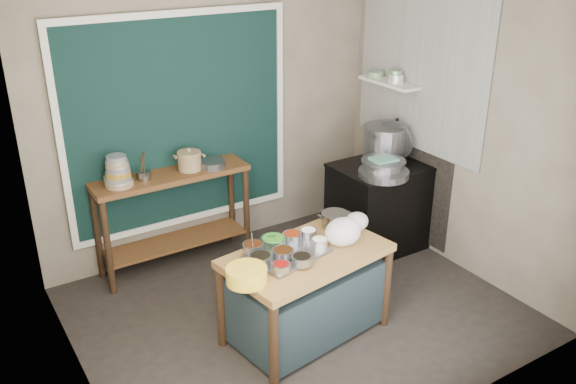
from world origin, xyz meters
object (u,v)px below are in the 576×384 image
stove_block (380,207)px  saucepan (335,220)px  ceramic_crock (190,162)px  prep_table (306,294)px  stock_pot (384,143)px  condiment_tray (287,254)px  back_counter (174,220)px  steamer (383,167)px  utensil_cup (144,175)px  yellow_basin (247,275)px

stove_block → saucepan: saucepan is taller
stove_block → ceramic_crock: bearing=156.9°
prep_table → stock_pot: size_ratio=2.80×
condiment_tray → stock_pot: stock_pot is taller
condiment_tray → stove_block: bearing=26.9°
back_counter → steamer: (1.75, -0.90, 0.47)m
ceramic_crock → stock_pot: 1.91m
back_counter → condiment_tray: 1.60m
saucepan → steamer: size_ratio=0.55×
ceramic_crock → stove_block: bearing=-23.1°
stove_block → utensil_cup: bearing=161.5°
condiment_tray → ceramic_crock: (-0.10, 1.54, 0.27)m
stove_block → ceramic_crock: ceramic_crock is taller
ceramic_crock → stock_pot: bearing=-18.7°
stock_pot → yellow_basin: bearing=-153.0°
yellow_basin → utensil_cup: 1.71m
back_counter → stock_pot: 2.18m
saucepan → back_counter: bearing=139.7°
stove_block → prep_table: bearing=-149.8°
stove_block → steamer: 0.57m
yellow_basin → stock_pot: bearing=27.0°
stove_block → yellow_basin: (-2.05, -0.98, 0.38)m
utensil_cup → ceramic_crock: (0.44, 0.01, 0.04)m
yellow_basin → ceramic_crock: 1.75m
stove_block → stock_pot: 0.65m
yellow_basin → utensil_cup: bearing=93.6°
back_counter → stove_block: back_counter is taller
stove_block → saucepan: bearing=-148.8°
stove_block → ceramic_crock: 1.95m
prep_table → utensil_cup: utensil_cup is taller
stove_block → saucepan: (-1.03, -0.62, 0.39)m
back_counter → saucepan: 1.64m
ceramic_crock → yellow_basin: bearing=-101.2°
stove_block → condiment_tray: stove_block is taller
condiment_tray → utensil_cup: bearing=109.4°
stove_block → steamer: steamer is taller
yellow_basin → ceramic_crock: (0.34, 1.71, 0.22)m
stock_pot → back_counter: bearing=162.9°
saucepan → prep_table: bearing=-135.3°
prep_table → stove_block: size_ratio=1.39×
condiment_tray → stock_pot: (1.72, 0.93, 0.29)m
prep_table → yellow_basin: (-0.59, -0.13, 0.43)m
utensil_cup → stock_pot: (2.26, -0.61, 0.07)m
steamer → prep_table: bearing=-152.7°
utensil_cup → steamer: bearing=-24.0°
ceramic_crock → steamer: ceramic_crock is taller
ceramic_crock → steamer: (1.56, -0.90, -0.08)m
back_counter → utensil_cup: bearing=-177.8°
condiment_tray → steamer: size_ratio=1.34×
stove_block → steamer: size_ratio=2.11×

